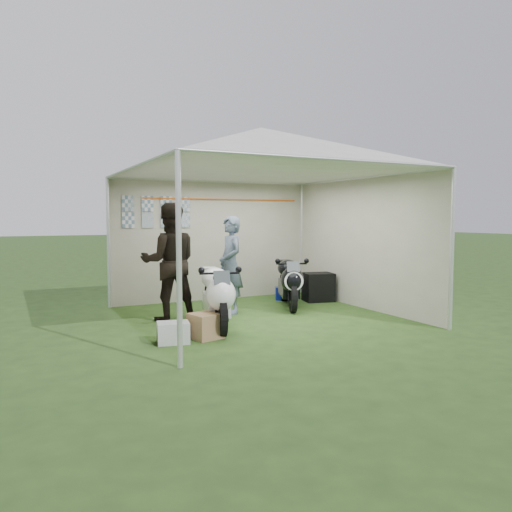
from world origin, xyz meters
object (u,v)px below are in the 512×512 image
Objects in this scene: motorcycle_black at (289,280)px; person_blue_jacket at (231,265)px; crate_0 at (173,333)px; paddock_stand at (284,293)px; motorcycle_white at (216,294)px; person_dark_jacket at (170,262)px; canopy_tent at (260,155)px; crate_1 at (205,326)px; equipment_box at (318,287)px.

motorcycle_black is 1.02× the size of person_blue_jacket.
motorcycle_black is 4.14× the size of crate_0.
paddock_stand is 0.83× the size of crate_0.
person_dark_jacket reaches higher than motorcycle_white.
person_dark_jacket reaches higher than motorcycle_black.
canopy_tent is at bearing -124.22° from motorcycle_black.
crate_1 is at bearing 6.24° from crate_0.
person_blue_jacket is 4.05× the size of crate_0.
motorcycle_white is 1.21m from person_blue_jacket.
paddock_stand is 0.18× the size of person_dark_jacket.
equipment_box is at bearing -159.40° from person_dark_jacket.
paddock_stand is at bearing 90.00° from motorcycle_black.
crate_0 is (-3.45, -1.85, -0.14)m from equipment_box.
crate_1 is at bearing -122.15° from motorcycle_black.
crate_1 is at bearing -111.38° from motorcycle_white.
crate_0 reaches higher than paddock_stand.
paddock_stand is at bearing 41.86° from crate_1.
equipment_box is 3.92m from crate_0.
canopy_tent is 3.17× the size of motorcycle_white.
paddock_stand is 3.71m from crate_0.
equipment_box is (1.70, 0.87, -2.30)m from canopy_tent.
motorcycle_white is 2.75m from paddock_stand.
canopy_tent is at bearing 35.81° from crate_1.
motorcycle_white is 1.08× the size of motorcycle_black.
crate_1 is at bearing -148.98° from equipment_box.
crate_0 is at bearing -131.67° from motorcycle_white.
person_dark_jacket is 1.10m from person_blue_jacket.
person_dark_jacket is (-1.37, 0.40, -1.66)m from canopy_tent.
equipment_box is at bearing 28.19° from crate_0.
crate_1 is at bearing -33.47° from person_blue_jacket.
motorcycle_white reaches higher than crate_0.
person_blue_jacket is 2.08m from equipment_box.
crate_0 is (-1.75, -0.98, -2.44)m from canopy_tent.
canopy_tent is at bearing 29.29° from crate_0.
person_blue_jacket is (-1.14, -0.01, 0.33)m from motorcycle_black.
person_blue_jacket is at bearing 117.50° from canopy_tent.
equipment_box is at bearing 40.89° from motorcycle_white.
person_blue_jacket reaches higher than equipment_box.
motorcycle_white is at bearing 54.05° from crate_1.
motorcycle_white is 2.05m from motorcycle_black.
motorcycle_black is 1.19m from person_blue_jacket.
crate_0 is (-2.61, -1.53, -0.35)m from motorcycle_black.
canopy_tent reaches higher than person_blue_jacket.
person_dark_jacket is at bearing 93.31° from crate_1.
motorcycle_white is at bearing -32.74° from person_blue_jacket.
equipment_box is at bearing 31.02° from crate_1.
person_blue_jacket reaches higher than motorcycle_black.
paddock_stand is at bearing -148.92° from person_dark_jacket.
motorcycle_white is at bearing -155.00° from canopy_tent.
person_dark_jacket is at bearing 132.35° from motorcycle_white.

